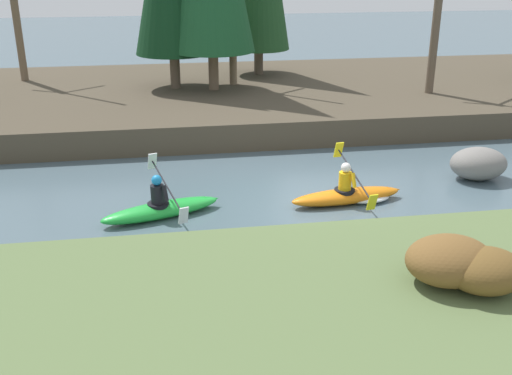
{
  "coord_description": "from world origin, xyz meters",
  "views": [
    {
      "loc": [
        -3.11,
        -12.68,
        5.52
      ],
      "look_at": [
        -1.11,
        -0.28,
        0.55
      ],
      "focal_mm": 42.0,
      "sensor_mm": 36.0,
      "label": 1
    }
  ],
  "objects": [
    {
      "name": "boulder_midstream",
      "position": [
        4.88,
        0.8,
        0.42
      ],
      "size": [
        1.48,
        1.16,
        0.83
      ],
      "color": "gray",
      "rests_on": "ground"
    },
    {
      "name": "riverbank_far",
      "position": [
        0.0,
        9.21,
        0.42
      ],
      "size": [
        44.0,
        10.55,
        0.84
      ],
      "color": "#4C4233",
      "rests_on": "ground"
    },
    {
      "name": "ground_plane",
      "position": [
        0.0,
        0.0,
        0.0
      ],
      "size": [
        90.0,
        90.0,
        0.0
      ],
      "primitive_type": "plane",
      "color": "#4C606B"
    },
    {
      "name": "kayaker_lead",
      "position": [
        1.16,
        -0.2,
        0.2
      ],
      "size": [
        2.8,
        2.07,
        1.2
      ],
      "rotation": [
        0.0,
        0.0,
        0.13
      ],
      "color": "orange",
      "rests_on": "ground"
    },
    {
      "name": "riverbank_near",
      "position": [
        0.0,
        -6.37,
        0.37
      ],
      "size": [
        44.0,
        7.3,
        0.75
      ],
      "color": "#5B7042",
      "rests_on": "ground"
    },
    {
      "name": "shrub_clump_third",
      "position": [
        1.53,
        -5.47,
        1.08
      ],
      "size": [
        1.21,
        1.01,
        0.66
      ],
      "color": "brown",
      "rests_on": "riverbank_near"
    },
    {
      "name": "kayaker_middle",
      "position": [
        -3.24,
        -0.34,
        0.22
      ],
      "size": [
        2.75,
        2.02,
        1.2
      ],
      "rotation": [
        0.0,
        0.0,
        0.32
      ],
      "color": "green",
      "rests_on": "ground"
    },
    {
      "name": "bare_tree_mid_upstream",
      "position": [
        -0.36,
        9.66,
        3.26
      ],
      "size": [
        2.85,
        2.82,
        5.11
      ],
      "color": "#7A664C",
      "rests_on": "riverbank_far"
    },
    {
      "name": "bare_tree_mid_downstream",
      "position": [
        6.3,
        7.1,
        3.42
      ],
      "size": [
        3.04,
        3.0,
        5.46
      ],
      "color": "brown",
      "rests_on": "riverbank_far"
    },
    {
      "name": "shrub_clump_second",
      "position": [
        1.1,
        -5.16,
        1.12
      ],
      "size": [
        1.37,
        1.14,
        0.74
      ],
      "color": "brown",
      "rests_on": "riverbank_near"
    }
  ]
}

